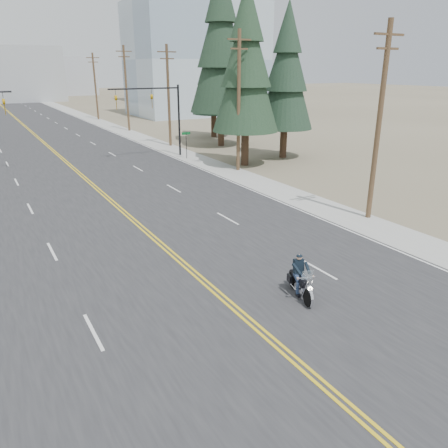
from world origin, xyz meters
TOP-DOWN VIEW (x-y plane):
  - ground_plane at (0.00, 0.00)m, footprint 400.00×400.00m
  - road at (0.00, 70.00)m, footprint 20.00×200.00m
  - sidewalk_right at (11.50, 70.00)m, footprint 3.00×200.00m
  - traffic_mast_right at (8.98, 32.00)m, footprint 7.10×0.26m
  - street_sign at (10.80, 30.00)m, footprint 0.90×0.06m
  - utility_pole_a at (12.50, 8.00)m, footprint 2.20×0.30m
  - utility_pole_b at (12.50, 23.00)m, footprint 2.20×0.30m
  - utility_pole_c at (12.50, 38.00)m, footprint 2.20×0.30m
  - utility_pole_d at (12.50, 53.00)m, footprint 2.20×0.30m
  - utility_pole_e at (12.50, 70.00)m, footprint 2.20×0.30m
  - glass_building at (32.00, 70.00)m, footprint 24.00×16.00m
  - haze_bldg_b at (8.00, 125.00)m, footprint 18.00×14.00m
  - haze_bldg_c at (40.00, 110.00)m, footprint 16.00×12.00m
  - haze_bldg_e at (25.00, 150.00)m, footprint 14.00×14.00m
  - motorcyclist at (2.73, 2.44)m, footprint 1.51×2.33m
  - conifer_near at (14.19, 24.55)m, footprint 5.92×5.92m
  - conifer_mid at (19.52, 25.76)m, footprint 5.44×5.44m
  - conifer_tall at (17.63, 35.09)m, footprint 6.94×6.94m
  - conifer_far at (20.24, 41.63)m, footprint 5.48×5.48m

SIDE VIEW (x-z plane):
  - ground_plane at x=0.00m, z-range 0.00..0.00m
  - road at x=0.00m, z-range 0.00..0.01m
  - sidewalk_right at x=11.50m, z-range 0.00..0.01m
  - motorcyclist at x=2.73m, z-range 0.00..1.69m
  - street_sign at x=10.80m, z-range 0.49..3.12m
  - traffic_mast_right at x=8.98m, z-range 1.44..8.44m
  - utility_pole_a at x=12.50m, z-range 0.23..11.23m
  - utility_pole_c at x=12.50m, z-range 0.23..11.23m
  - utility_pole_e at x=12.50m, z-range 0.23..11.23m
  - utility_pole_b at x=12.50m, z-range 0.23..11.73m
  - utility_pole_d at x=12.50m, z-range 0.23..11.73m
  - haze_bldg_e at x=25.00m, z-range 0.00..12.00m
  - haze_bldg_b at x=8.00m, z-range 0.00..14.00m
  - conifer_mid at x=19.52m, z-range 1.07..15.59m
  - conifer_far at x=20.24m, z-range 1.08..15.77m
  - conifer_near at x=14.19m, z-range 1.16..16.83m
  - haze_bldg_c at x=40.00m, z-range 0.00..18.00m
  - glass_building at x=32.00m, z-range 0.00..20.00m
  - conifer_tall at x=17.63m, z-range 1.43..20.71m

